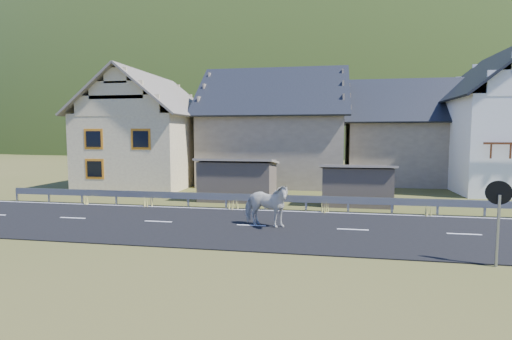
# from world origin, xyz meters

# --- Properties ---
(ground) EXTENTS (160.00, 160.00, 0.00)m
(ground) POSITION_xyz_m (0.00, 0.00, 0.00)
(ground) COLOR #364214
(ground) RESTS_ON ground
(road) EXTENTS (60.00, 7.00, 0.04)m
(road) POSITION_xyz_m (0.00, 0.00, 0.02)
(road) COLOR black
(road) RESTS_ON ground
(lane_markings) EXTENTS (60.00, 6.60, 0.01)m
(lane_markings) POSITION_xyz_m (0.00, 0.00, 0.04)
(lane_markings) COLOR silver
(lane_markings) RESTS_ON road
(guardrail) EXTENTS (28.10, 0.09, 0.75)m
(guardrail) POSITION_xyz_m (-0.00, 3.68, 0.56)
(guardrail) COLOR #93969B
(guardrail) RESTS_ON ground
(shed_left) EXTENTS (4.30, 3.30, 2.40)m
(shed_left) POSITION_xyz_m (-2.00, 6.50, 1.10)
(shed_left) COLOR brown
(shed_left) RESTS_ON ground
(shed_right) EXTENTS (3.80, 2.90, 2.20)m
(shed_right) POSITION_xyz_m (4.50, 6.00, 1.00)
(shed_right) COLOR brown
(shed_right) RESTS_ON ground
(house_cream) EXTENTS (7.80, 9.80, 8.30)m
(house_cream) POSITION_xyz_m (-10.00, 12.00, 4.36)
(house_cream) COLOR beige
(house_cream) RESTS_ON ground
(house_stone_a) EXTENTS (10.80, 9.80, 8.90)m
(house_stone_a) POSITION_xyz_m (-1.00, 15.00, 4.63)
(house_stone_a) COLOR gray
(house_stone_a) RESTS_ON ground
(house_stone_b) EXTENTS (9.80, 8.80, 8.10)m
(house_stone_b) POSITION_xyz_m (9.00, 17.00, 4.24)
(house_stone_b) COLOR gray
(house_stone_b) RESTS_ON ground
(house_white) EXTENTS (8.80, 10.80, 9.70)m
(house_white) POSITION_xyz_m (15.00, 14.00, 5.06)
(house_white) COLOR white
(house_white) RESTS_ON ground
(mountain) EXTENTS (440.00, 280.00, 260.00)m
(mountain) POSITION_xyz_m (5.00, 180.00, -20.00)
(mountain) COLOR #23390D
(mountain) RESTS_ON ground
(conifer_patch) EXTENTS (76.00, 50.00, 28.00)m
(conifer_patch) POSITION_xyz_m (-55.00, 110.00, 6.00)
(conifer_patch) COLOR black
(conifer_patch) RESTS_ON ground
(horse) EXTENTS (1.49, 2.25, 1.75)m
(horse) POSITION_xyz_m (0.60, -0.09, 0.91)
(horse) COLOR beige
(horse) RESTS_ON road
(traffic_mirror) EXTENTS (0.65, 0.31, 2.43)m
(traffic_mirror) POSITION_xyz_m (7.71, -3.53, 1.78)
(traffic_mirror) COLOR #93969B
(traffic_mirror) RESTS_ON ground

